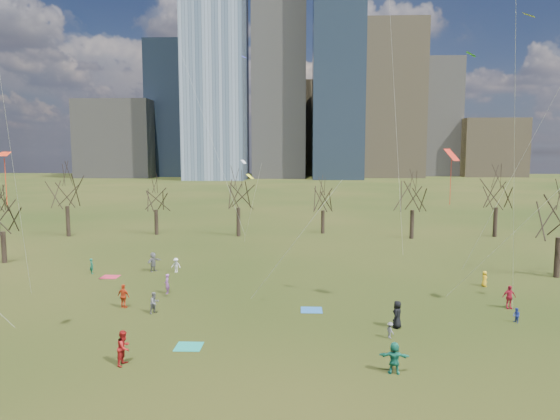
{
  "coord_description": "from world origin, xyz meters",
  "views": [
    {
      "loc": [
        1.67,
        -29.24,
        11.78
      ],
      "look_at": [
        0.0,
        12.0,
        7.0
      ],
      "focal_mm": 32.0,
      "sensor_mm": 36.0,
      "label": 1
    }
  ],
  "objects_px": {
    "blanket_navy": "(311,310)",
    "person_2": "(124,348)",
    "person_4": "(124,296)",
    "blanket_teal": "(189,347)",
    "blanket_crimson": "(110,277)"
  },
  "relations": [
    {
      "from": "blanket_navy",
      "to": "person_2",
      "type": "xyz_separation_m",
      "value": [
        -10.65,
        -10.09,
        0.97
      ]
    },
    {
      "from": "person_2",
      "to": "person_4",
      "type": "bearing_deg",
      "value": 29.54
    },
    {
      "from": "blanket_teal",
      "to": "blanket_crimson",
      "type": "xyz_separation_m",
      "value": [
        -11.28,
        16.66,
        0.0
      ]
    },
    {
      "from": "blanket_teal",
      "to": "blanket_crimson",
      "type": "bearing_deg",
      "value": 124.11
    },
    {
      "from": "blanket_teal",
      "to": "person_2",
      "type": "xyz_separation_m",
      "value": [
        -3.01,
        -2.68,
        0.97
      ]
    },
    {
      "from": "blanket_teal",
      "to": "blanket_navy",
      "type": "distance_m",
      "value": 10.64
    },
    {
      "from": "blanket_teal",
      "to": "person_2",
      "type": "bearing_deg",
      "value": -138.34
    },
    {
      "from": "blanket_teal",
      "to": "person_4",
      "type": "xyz_separation_m",
      "value": [
        -6.62,
        7.36,
        0.91
      ]
    },
    {
      "from": "blanket_crimson",
      "to": "person_2",
      "type": "bearing_deg",
      "value": -66.85
    },
    {
      "from": "blanket_teal",
      "to": "blanket_navy",
      "type": "relative_size",
      "value": 1.0
    },
    {
      "from": "blanket_crimson",
      "to": "person_2",
      "type": "height_order",
      "value": "person_2"
    },
    {
      "from": "blanket_navy",
      "to": "person_4",
      "type": "height_order",
      "value": "person_4"
    },
    {
      "from": "blanket_crimson",
      "to": "person_2",
      "type": "relative_size",
      "value": 0.81
    },
    {
      "from": "person_2",
      "to": "person_4",
      "type": "relative_size",
      "value": 1.07
    },
    {
      "from": "person_4",
      "to": "blanket_crimson",
      "type": "bearing_deg",
      "value": -41.1
    }
  ]
}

